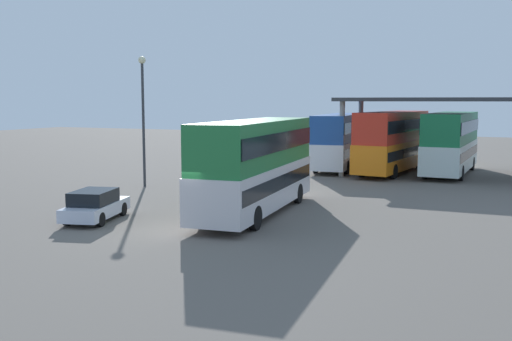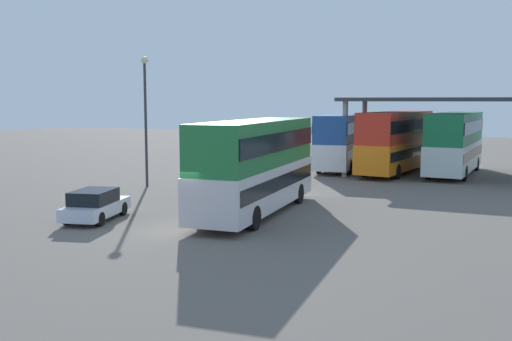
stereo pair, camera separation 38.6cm
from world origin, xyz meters
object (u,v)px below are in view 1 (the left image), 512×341
object	(u,v)px
lamppost_tall	(143,105)
double_decker_far_right	(451,141)
double_decker_mid_row	(393,140)
parked_hatchback	(95,205)
double_decker_near_canopy	(340,139)
double_decker_main	(256,163)

from	to	relation	value
lamppost_tall	double_decker_far_right	bearing A→B (deg)	40.60
double_decker_mid_row	double_decker_far_right	world-z (taller)	double_decker_mid_row
parked_hatchback	lamppost_tall	xyz separation A→B (m)	(-3.90, 9.37, 4.22)
parked_hatchback	lamppost_tall	size ratio (longest dim) A/B	0.54
double_decker_near_canopy	double_decker_mid_row	xyz separation A→B (m)	(4.19, -0.95, 0.13)
double_decker_near_canopy	lamppost_tall	xyz separation A→B (m)	(-8.12, -13.89, 2.63)
parked_hatchback	double_decker_mid_row	xyz separation A→B (m)	(8.41, 22.30, 1.72)
double_decker_main	parked_hatchback	bearing A→B (deg)	122.04
parked_hatchback	double_decker_far_right	world-z (taller)	double_decker_far_right
double_decker_near_canopy	double_decker_mid_row	distance (m)	4.30
double_decker_main	lamppost_tall	world-z (taller)	lamppost_tall
parked_hatchback	double_decker_near_canopy	size ratio (longest dim) A/B	0.41
double_decker_near_canopy	lamppost_tall	distance (m)	16.30
double_decker_main	double_decker_near_canopy	world-z (taller)	double_decker_main
double_decker_mid_row	parked_hatchback	bearing A→B (deg)	165.53
double_decker_mid_row	lamppost_tall	size ratio (longest dim) A/B	1.35
double_decker_near_canopy	double_decker_main	bearing A→B (deg)	179.11
lamppost_tall	parked_hatchback	bearing A→B (deg)	-67.38
parked_hatchback	double_decker_mid_row	size ratio (longest dim) A/B	0.40
double_decker_main	double_decker_mid_row	distance (m)	18.19
double_decker_main	double_decker_far_right	world-z (taller)	double_decker_far_right
double_decker_main	lamppost_tall	bearing A→B (deg)	57.30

